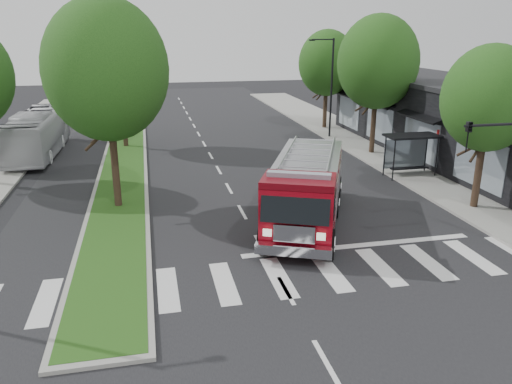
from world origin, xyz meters
TOP-DOWN VIEW (x-y plane):
  - ground at (0.00, 0.00)m, footprint 140.00×140.00m
  - sidewalk_right at (12.50, 10.00)m, footprint 5.00×80.00m
  - median at (-6.00, 18.00)m, footprint 3.00×50.00m
  - storefront_row at (17.00, 10.00)m, footprint 8.00×30.00m
  - bus_shelter at (11.20, 8.15)m, footprint 3.20×1.60m
  - tree_right_near at (11.50, 2.00)m, footprint 4.40×4.40m
  - tree_right_mid at (11.50, 14.00)m, footprint 5.60×5.60m
  - tree_right_far at (11.50, 24.00)m, footprint 5.00×5.00m
  - tree_median_near at (-6.00, 6.00)m, footprint 5.80×5.80m
  - tree_median_far at (-6.00, 20.00)m, footprint 5.60×5.60m
  - streetlight_right_far at (10.35, 20.00)m, footprint 2.11×0.20m
  - fire_engine at (2.64, 2.05)m, footprint 6.50×10.05m
  - city_bus at (-12.00, 18.94)m, footprint 2.80×11.27m

SIDE VIEW (x-z plane):
  - ground at x=0.00m, z-range 0.00..0.00m
  - sidewalk_right at x=12.50m, z-range 0.00..0.15m
  - median at x=-6.00m, z-range 0.00..0.16m
  - city_bus at x=-12.00m, z-range 0.00..3.13m
  - fire_engine at x=2.64m, z-range -0.07..3.30m
  - bus_shelter at x=11.20m, z-range 0.73..3.34m
  - storefront_row at x=17.00m, z-range 0.00..5.00m
  - streetlight_right_far at x=10.35m, z-range 0.48..8.48m
  - tree_right_near at x=11.50m, z-range 1.48..9.53m
  - tree_right_far at x=11.50m, z-range 1.47..10.20m
  - tree_right_mid at x=11.50m, z-range 1.63..11.35m
  - tree_median_far at x=-6.00m, z-range 1.63..11.35m
  - tree_median_near at x=-6.00m, z-range 1.73..11.89m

